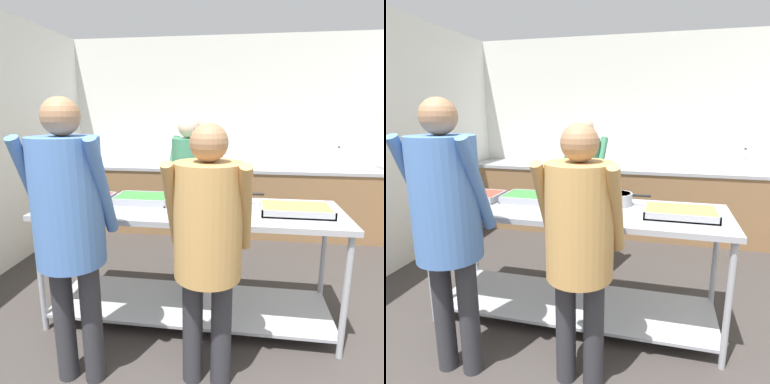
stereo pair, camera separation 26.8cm
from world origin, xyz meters
TOP-DOWN VIEW (x-y plane):
  - wall_rear at (0.00, 4.28)m, footprint 4.36×0.06m
  - back_counter at (0.00, 3.91)m, footprint 4.20×0.65m
  - serving_counter at (-0.07, 1.78)m, footprint 2.27×0.75m
  - serving_tray_greens at (-0.91, 1.85)m, footprint 0.37×0.29m
  - serving_tray_vegetables at (-0.47, 1.90)m, footprint 0.43×0.31m
  - plate_stack at (-0.10, 1.74)m, footprint 0.24×0.24m
  - sauce_pan at (0.24, 1.95)m, footprint 0.37×0.23m
  - serving_tray_roast at (0.71, 1.76)m, footprint 0.50×0.32m
  - guest_serving_left at (0.14, 1.12)m, footprint 0.49×0.39m
  - guest_serving_right at (-0.65, 1.04)m, footprint 0.50×0.39m
  - cook_behind_counter at (-0.19, 2.54)m, footprint 0.48×0.39m
  - water_bottle at (1.52, 3.84)m, footprint 0.07×0.07m

SIDE VIEW (x-z plane):
  - back_counter at x=0.00m, z-range 0.00..0.92m
  - serving_counter at x=-0.07m, z-range 0.16..1.10m
  - plate_stack at x=-0.10m, z-range 0.94..0.98m
  - serving_tray_greens at x=-0.91m, z-range 0.93..0.99m
  - serving_tray_vegetables at x=-0.47m, z-range 0.93..0.99m
  - serving_tray_roast at x=0.71m, z-range 0.93..0.99m
  - guest_serving_left at x=0.14m, z-range 0.18..1.77m
  - sauce_pan at x=0.24m, z-range 0.94..1.03m
  - cook_behind_counter at x=-0.19m, z-range 0.19..1.80m
  - water_bottle at x=1.52m, z-range 0.91..1.21m
  - guest_serving_right at x=-0.65m, z-range 0.20..1.93m
  - wall_rear at x=0.00m, z-range 0.00..2.65m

